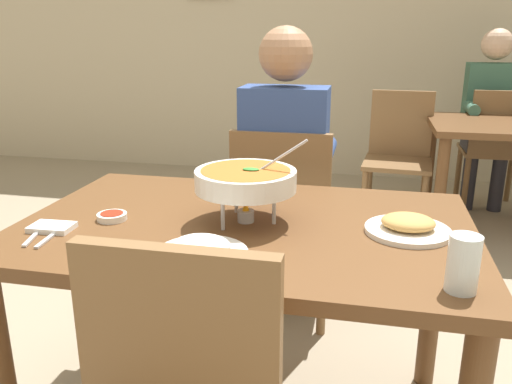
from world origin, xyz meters
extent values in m
cube|color=beige|center=(0.00, 3.43, 1.50)|extent=(10.00, 0.10, 3.00)
cube|color=brown|center=(0.00, 0.00, 0.72)|extent=(1.34, 0.87, 0.04)
cylinder|color=brown|center=(-0.61, -0.37, 0.35)|extent=(0.07, 0.07, 0.70)
cylinder|color=brown|center=(-0.61, 0.37, 0.35)|extent=(0.07, 0.07, 0.70)
cylinder|color=brown|center=(0.61, 0.37, 0.35)|extent=(0.07, 0.07, 0.70)
cube|color=brown|center=(0.00, 0.81, 0.43)|extent=(0.44, 0.44, 0.03)
cube|color=brown|center=(0.00, 0.61, 0.68)|extent=(0.42, 0.04, 0.45)
cylinder|color=brown|center=(0.19, 1.00, 0.21)|extent=(0.04, 0.04, 0.42)
cylinder|color=brown|center=(-0.19, 1.00, 0.21)|extent=(0.04, 0.04, 0.42)
cylinder|color=brown|center=(0.19, 0.62, 0.21)|extent=(0.04, 0.04, 0.42)
cylinder|color=brown|center=(-0.19, 0.62, 0.21)|extent=(0.04, 0.04, 0.42)
cylinder|color=#2D2D38|center=(0.10, 0.83, 0.23)|extent=(0.10, 0.10, 0.45)
cylinder|color=#2D2D38|center=(-0.10, 0.83, 0.23)|extent=(0.10, 0.10, 0.45)
cube|color=#2D2D38|center=(0.00, 0.79, 0.51)|extent=(0.32, 0.32, 0.12)
cube|color=#334C8C|center=(0.00, 0.71, 0.82)|extent=(0.36, 0.20, 0.50)
sphere|color=#A57756|center=(0.00, 0.71, 1.20)|extent=(0.22, 0.22, 0.22)
cylinder|color=#334C8C|center=(0.16, 0.91, 0.77)|extent=(0.08, 0.28, 0.08)
cylinder|color=#334C8C|center=(-0.16, 0.91, 0.77)|extent=(0.08, 0.28, 0.08)
cube|color=brown|center=(0.00, -0.58, 0.68)|extent=(0.42, 0.04, 0.45)
cylinder|color=silver|center=(0.09, 0.01, 0.79)|extent=(0.01, 0.01, 0.10)
cylinder|color=silver|center=(-0.05, 0.08, 0.79)|extent=(0.01, 0.01, 0.10)
cylinder|color=silver|center=(-0.05, -0.07, 0.79)|extent=(0.01, 0.01, 0.10)
torus|color=silver|center=(0.00, 0.01, 0.84)|extent=(0.21, 0.21, 0.01)
cylinder|color=#B2B2B7|center=(0.00, 0.01, 0.76)|extent=(0.05, 0.05, 0.04)
cone|color=orange|center=(0.00, 0.01, 0.79)|extent=(0.02, 0.02, 0.04)
cylinder|color=white|center=(0.00, 0.01, 0.87)|extent=(0.30, 0.30, 0.06)
cylinder|color=#AD6023|center=(0.00, 0.01, 0.89)|extent=(0.26, 0.26, 0.01)
ellipsoid|color=#388433|center=(0.02, 0.01, 0.90)|extent=(0.05, 0.03, 0.01)
cylinder|color=silver|center=(0.09, 0.03, 0.93)|extent=(0.18, 0.01, 0.13)
cylinder|color=white|center=(-0.05, -0.27, 0.75)|extent=(0.24, 0.24, 0.01)
ellipsoid|color=white|center=(-0.05, -0.27, 0.77)|extent=(0.15, 0.13, 0.04)
cylinder|color=white|center=(0.47, 0.01, 0.75)|extent=(0.24, 0.24, 0.01)
ellipsoid|color=tan|center=(0.47, 0.01, 0.77)|extent=(0.15, 0.13, 0.04)
cylinder|color=white|center=(-0.40, -0.06, 0.75)|extent=(0.09, 0.09, 0.02)
cylinder|color=maroon|center=(-0.40, -0.06, 0.76)|extent=(0.07, 0.07, 0.01)
cube|color=white|center=(-0.53, -0.18, 0.75)|extent=(0.12, 0.08, 0.02)
cube|color=silver|center=(-0.55, -0.23, 0.74)|extent=(0.05, 0.17, 0.01)
cube|color=silver|center=(-0.50, -0.23, 0.74)|extent=(0.03, 0.17, 0.01)
cylinder|color=silver|center=(0.56, -0.32, 0.80)|extent=(0.07, 0.07, 0.13)
cylinder|color=#4C331E|center=(0.56, -0.32, 0.78)|extent=(0.06, 0.06, 0.08)
cylinder|color=brown|center=(0.79, 1.74, 0.35)|extent=(0.07, 0.07, 0.70)
cylinder|color=brown|center=(0.79, 2.42, 0.35)|extent=(0.07, 0.07, 0.70)
cube|color=brown|center=(1.25, 2.65, 0.43)|extent=(0.44, 0.44, 0.03)
cube|color=brown|center=(1.25, 2.45, 0.68)|extent=(0.42, 0.04, 0.45)
cylinder|color=brown|center=(1.44, 2.84, 0.21)|extent=(0.04, 0.04, 0.42)
cylinder|color=brown|center=(1.06, 2.84, 0.21)|extent=(0.04, 0.04, 0.42)
cylinder|color=brown|center=(1.06, 2.46, 0.21)|extent=(0.04, 0.04, 0.42)
cube|color=brown|center=(0.55, 2.11, 0.43)|extent=(0.47, 0.47, 0.03)
cube|color=brown|center=(0.56, 2.31, 0.68)|extent=(0.42, 0.07, 0.45)
cylinder|color=brown|center=(0.34, 1.94, 0.21)|extent=(0.04, 0.04, 0.42)
cylinder|color=brown|center=(0.72, 1.90, 0.21)|extent=(0.04, 0.04, 0.42)
cylinder|color=brown|center=(0.37, 2.31, 0.21)|extent=(0.04, 0.04, 0.42)
cylinder|color=brown|center=(0.75, 2.28, 0.21)|extent=(0.04, 0.04, 0.42)
cylinder|color=#2D2D38|center=(1.10, 2.57, 0.23)|extent=(0.10, 0.10, 0.45)
cylinder|color=#2D2D38|center=(1.30, 2.57, 0.23)|extent=(0.10, 0.10, 0.45)
cube|color=#2D2D38|center=(1.20, 2.61, 0.51)|extent=(0.32, 0.32, 0.12)
cube|color=#3D6B56|center=(1.20, 2.69, 0.82)|extent=(0.36, 0.20, 0.50)
sphere|color=beige|center=(1.20, 2.69, 1.20)|extent=(0.22, 0.22, 0.22)
cylinder|color=#3D6B56|center=(1.04, 2.49, 0.77)|extent=(0.08, 0.28, 0.08)
camera|label=1|loc=(0.34, -1.43, 1.29)|focal=36.62mm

